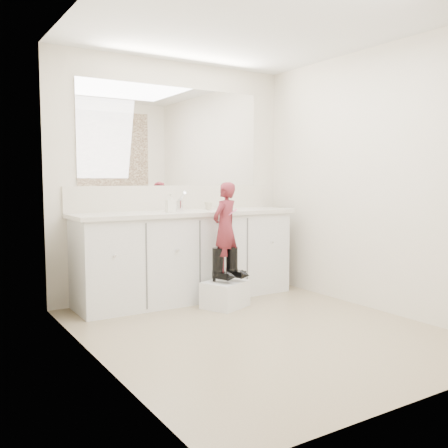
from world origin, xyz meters
TOP-DOWN VIEW (x-y plane):
  - floor at (0.00, 0.00)m, footprint 3.00×3.00m
  - ceiling at (0.00, 0.00)m, footprint 3.00×3.00m
  - wall_back at (0.00, 1.50)m, footprint 2.60×0.00m
  - wall_front at (0.00, -1.50)m, footprint 2.60×0.00m
  - wall_left at (-1.30, 0.00)m, footprint 0.00×3.00m
  - wall_right at (1.30, 0.00)m, footprint 0.00×3.00m
  - vanity_cabinet at (0.00, 1.23)m, footprint 2.20×0.55m
  - countertop at (0.00, 1.21)m, footprint 2.28×0.58m
  - backsplash at (0.00, 1.49)m, footprint 2.28×0.03m
  - mirror at (0.00, 1.49)m, footprint 2.00×0.02m
  - dot_panel at (0.00, -1.49)m, footprint 2.00×0.01m
  - faucet at (0.00, 1.38)m, footprint 0.08×0.08m
  - cup at (0.30, 1.30)m, footprint 0.10×0.10m
  - soap_bottle at (-0.21, 1.16)m, footprint 0.09×0.09m
  - step_stool at (0.16, 0.75)m, footprint 0.48×0.45m
  - boot_left at (0.08, 0.75)m, footprint 0.19×0.24m
  - boot_right at (0.23, 0.75)m, footprint 0.19×0.24m
  - toddler at (0.16, 0.75)m, footprint 0.36×0.30m
  - toothbrush at (0.23, 0.73)m, footprint 0.13×0.06m

SIDE VIEW (x-z plane):
  - floor at x=0.00m, z-range 0.00..0.00m
  - step_stool at x=0.16m, z-range 0.00..0.25m
  - boot_left at x=0.08m, z-range 0.25..0.57m
  - boot_right at x=0.23m, z-range 0.25..0.57m
  - vanity_cabinet at x=0.00m, z-range 0.00..0.85m
  - toddler at x=0.16m, z-range 0.35..1.18m
  - countertop at x=0.00m, z-range 0.85..0.89m
  - toothbrush at x=0.23m, z-range 0.87..0.93m
  - cup at x=0.30m, z-range 0.89..0.97m
  - faucet at x=0.00m, z-range 0.89..0.99m
  - soap_bottle at x=-0.21m, z-range 0.89..1.07m
  - backsplash at x=0.00m, z-range 0.89..1.14m
  - wall_back at x=0.00m, z-range -0.10..2.50m
  - wall_front at x=0.00m, z-range -0.10..2.50m
  - wall_left at x=-1.30m, z-range -0.30..2.70m
  - wall_right at x=1.30m, z-range -0.30..2.70m
  - mirror at x=0.00m, z-range 1.14..2.14m
  - dot_panel at x=0.00m, z-range 1.05..2.25m
  - ceiling at x=0.00m, z-range 2.40..2.40m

